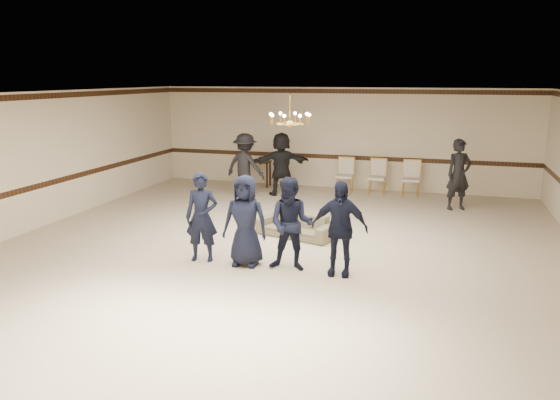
{
  "coord_description": "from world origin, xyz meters",
  "views": [
    {
      "loc": [
        3.11,
        -10.07,
        3.54
      ],
      "look_at": [
        0.23,
        -0.5,
        1.24
      ],
      "focal_mm": 34.66,
      "sensor_mm": 36.0,
      "label": 1
    }
  ],
  "objects": [
    {
      "name": "crown_molding",
      "position": [
        0.0,
        6.99,
        3.08
      ],
      "size": [
        12.0,
        0.02,
        0.14
      ],
      "primitive_type": "cube",
      "color": "#3B1E11",
      "rests_on": "wall_back"
    },
    {
      "name": "boy_c",
      "position": [
        0.54,
        -0.82,
        0.88
      ],
      "size": [
        0.88,
        0.7,
        1.75
      ],
      "primitive_type": "imported",
      "rotation": [
        0.0,
        0.0,
        0.05
      ],
      "color": "black",
      "rests_on": "floor"
    },
    {
      "name": "banquet_chair_left",
      "position": [
        0.3,
        6.27,
        0.53
      ],
      "size": [
        0.52,
        0.52,
        1.07
      ],
      "primitive_type": null,
      "rotation": [
        0.0,
        0.0,
        -0.0
      ],
      "color": "beige",
      "rests_on": "floor"
    },
    {
      "name": "boy_d",
      "position": [
        1.44,
        -0.82,
        0.88
      ],
      "size": [
        1.04,
        0.46,
        1.75
      ],
      "primitive_type": "imported",
      "rotation": [
        0.0,
        0.0,
        0.03
      ],
      "color": "black",
      "rests_on": "floor"
    },
    {
      "name": "banquet_chair_right",
      "position": [
        2.3,
        6.27,
        0.53
      ],
      "size": [
        0.53,
        0.53,
        1.07
      ],
      "primitive_type": null,
      "rotation": [
        0.0,
        0.0,
        0.02
      ],
      "color": "beige",
      "rests_on": "floor"
    },
    {
      "name": "chandelier",
      "position": [
        0.0,
        1.0,
        2.88
      ],
      "size": [
        0.94,
        0.94,
        0.89
      ],
      "primitive_type": null,
      "color": "#B8863B",
      "rests_on": "ceiling"
    },
    {
      "name": "room",
      "position": [
        0.0,
        0.0,
        1.6
      ],
      "size": [
        12.01,
        14.01,
        3.21
      ],
      "color": "beige",
      "rests_on": "ground"
    },
    {
      "name": "settee",
      "position": [
        0.08,
        1.27,
        0.26
      ],
      "size": [
        1.89,
        1.16,
        0.52
      ],
      "primitive_type": "imported",
      "rotation": [
        0.0,
        0.0,
        -0.28
      ],
      "color": "#746A4D",
      "rests_on": "floor"
    },
    {
      "name": "adult_mid",
      "position": [
        -1.5,
        5.39,
        0.96
      ],
      "size": [
        1.84,
        1.3,
        1.92
      ],
      "primitive_type": "imported",
      "rotation": [
        0.0,
        0.0,
        3.6
      ],
      "color": "black",
      "rests_on": "floor"
    },
    {
      "name": "adult_right",
      "position": [
        3.6,
        4.99,
        0.96
      ],
      "size": [
        0.83,
        0.74,
        1.92
      ],
      "primitive_type": "imported",
      "rotation": [
        0.0,
        0.0,
        0.5
      ],
      "color": "black",
      "rests_on": "floor"
    },
    {
      "name": "console_table",
      "position": [
        -2.7,
        6.47,
        0.43
      ],
      "size": [
        1.03,
        0.48,
        0.85
      ],
      "primitive_type": "cube",
      "rotation": [
        0.0,
        0.0,
        -0.05
      ],
      "color": "black",
      "rests_on": "floor"
    },
    {
      "name": "chair_rail",
      "position": [
        0.0,
        6.99,
        1.0
      ],
      "size": [
        12.0,
        0.02,
        0.14
      ],
      "primitive_type": "cube",
      "color": "#3B1E11",
      "rests_on": "wall_back"
    },
    {
      "name": "boy_a",
      "position": [
        -1.26,
        -0.82,
        0.88
      ],
      "size": [
        0.7,
        0.53,
        1.75
      ],
      "primitive_type": "imported",
      "rotation": [
        0.0,
        0.0,
        0.18
      ],
      "color": "black",
      "rests_on": "floor"
    },
    {
      "name": "adult_left",
      "position": [
        -2.4,
        4.69,
        0.96
      ],
      "size": [
        1.36,
        0.96,
        1.92
      ],
      "primitive_type": "imported",
      "rotation": [
        0.0,
        0.0,
        2.93
      ],
      "color": "black",
      "rests_on": "floor"
    },
    {
      "name": "banquet_chair_mid",
      "position": [
        1.3,
        6.27,
        0.53
      ],
      "size": [
        0.56,
        0.56,
        1.07
      ],
      "primitive_type": null,
      "rotation": [
        0.0,
        0.0,
        -0.09
      ],
      "color": "beige",
      "rests_on": "floor"
    },
    {
      "name": "boy_b",
      "position": [
        -0.36,
        -0.82,
        0.88
      ],
      "size": [
        0.88,
        0.6,
        1.75
      ],
      "primitive_type": "imported",
      "rotation": [
        0.0,
        0.0,
        0.05
      ],
      "color": "black",
      "rests_on": "floor"
    }
  ]
}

